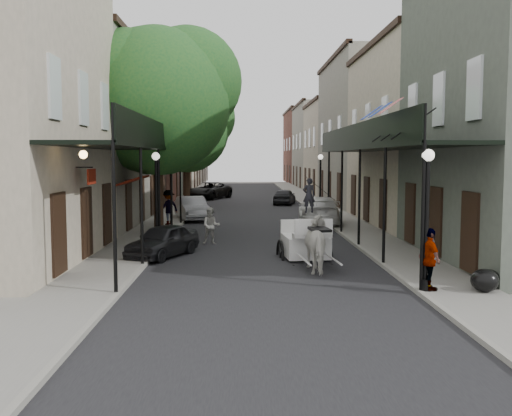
{
  "coord_description": "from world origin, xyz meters",
  "views": [
    {
      "loc": [
        -0.74,
        -16.65,
        3.59
      ],
      "look_at": [
        -0.14,
        6.13,
        1.6
      ],
      "focal_mm": 40.0,
      "sensor_mm": 36.0,
      "label": 1
    }
  ],
  "objects": [
    {
      "name": "trash_bags",
      "position": [
        5.72,
        -2.03,
        0.4
      ],
      "size": [
        0.97,
        1.12,
        0.61
      ],
      "color": "black",
      "rests_on": "sidewalk_right"
    },
    {
      "name": "car_left_far",
      "position": [
        -3.6,
        33.72,
        0.74
      ],
      "size": [
        4.41,
        5.89,
        1.49
      ],
      "primitive_type": "imported",
      "rotation": [
        0.0,
        0.0,
        -0.41
      ],
      "color": "black",
      "rests_on": "ground"
    },
    {
      "name": "gallery_right",
      "position": [
        4.79,
        6.98,
        4.05
      ],
      "size": [
        2.2,
        18.05,
        4.88
      ],
      "color": "black",
      "rests_on": "sidewalk_right"
    },
    {
      "name": "lamppost_right_near",
      "position": [
        4.1,
        -2.0,
        2.05
      ],
      "size": [
        0.32,
        0.32,
        3.71
      ],
      "color": "black",
      "rests_on": "sidewalk_right"
    },
    {
      "name": "lamppost_right_far",
      "position": [
        4.1,
        18.0,
        2.05
      ],
      "size": [
        0.32,
        0.32,
        3.71
      ],
      "color": "black",
      "rests_on": "sidewalk_right"
    },
    {
      "name": "lamppost_left",
      "position": [
        -4.1,
        6.0,
        2.05
      ],
      "size": [
        0.32,
        0.32,
        3.71
      ],
      "color": "black",
      "rests_on": "sidewalk_left"
    },
    {
      "name": "pedestrian_sidewalk_right",
      "position": [
        4.2,
        -2.0,
        0.95
      ],
      "size": [
        0.58,
        1.03,
        1.66
      ],
      "primitive_type": "imported",
      "rotation": [
        0.0,
        0.0,
        1.76
      ],
      "color": "gray",
      "rests_on": "sidewalk_right"
    },
    {
      "name": "road",
      "position": [
        0.0,
        20.0,
        0.01
      ],
      "size": [
        8.0,
        90.0,
        0.01
      ],
      "primitive_type": "cube",
      "color": "black",
      "rests_on": "ground"
    },
    {
      "name": "car_left_mid",
      "position": [
        -3.6,
        16.42,
        0.68
      ],
      "size": [
        2.5,
        4.39,
        1.37
      ],
      "primitive_type": "imported",
      "rotation": [
        0.0,
        0.0,
        0.27
      ],
      "color": "#939297",
      "rests_on": "ground"
    },
    {
      "name": "pedestrian_sidewalk_left",
      "position": [
        -4.56,
        13.23,
        1.03
      ],
      "size": [
        1.32,
        1.28,
        1.81
      ],
      "primitive_type": "imported",
      "rotation": [
        0.0,
        0.0,
        3.87
      ],
      "color": "gray",
      "rests_on": "sidewalk_left"
    },
    {
      "name": "sidewalk_right",
      "position": [
        5.0,
        20.0,
        0.06
      ],
      "size": [
        2.2,
        90.0,
        0.12
      ],
      "primitive_type": "cube",
      "color": "gray",
      "rests_on": "ground"
    },
    {
      "name": "gallery_left",
      "position": [
        -4.79,
        6.98,
        4.05
      ],
      "size": [
        2.2,
        18.05,
        4.88
      ],
      "color": "black",
      "rests_on": "sidewalk_left"
    },
    {
      "name": "pedestrian_walking",
      "position": [
        -2.0,
        7.06,
        0.77
      ],
      "size": [
        0.77,
        0.61,
        1.54
      ],
      "primitive_type": "imported",
      "rotation": [
        0.0,
        0.0,
        0.04
      ],
      "color": "#B7B6AD",
      "rests_on": "ground"
    },
    {
      "name": "building_row_left",
      "position": [
        -8.6,
        30.0,
        5.25
      ],
      "size": [
        5.0,
        80.0,
        10.5
      ],
      "primitive_type": "cube",
      "color": "beige",
      "rests_on": "ground"
    },
    {
      "name": "sidewalk_left",
      "position": [
        -5.0,
        20.0,
        0.06
      ],
      "size": [
        2.2,
        90.0,
        0.12
      ],
      "primitive_type": "cube",
      "color": "gray",
      "rests_on": "ground"
    },
    {
      "name": "car_right_far",
      "position": [
        2.64,
        27.57,
        0.62
      ],
      "size": [
        2.2,
        3.88,
        1.25
      ],
      "primitive_type": "imported",
      "rotation": [
        0.0,
        0.0,
        2.93
      ],
      "color": "black",
      "rests_on": "ground"
    },
    {
      "name": "tree_near",
      "position": [
        -4.2,
        10.18,
        6.49
      ],
      "size": [
        7.31,
        6.8,
        9.63
      ],
      "color": "#382619",
      "rests_on": "sidewalk_left"
    },
    {
      "name": "car_right_near",
      "position": [
        3.48,
        14.0,
        0.77
      ],
      "size": [
        2.6,
        5.44,
        1.53
      ],
      "primitive_type": "imported",
      "rotation": [
        0.0,
        0.0,
        3.05
      ],
      "color": "silver",
      "rests_on": "ground"
    },
    {
      "name": "carriage",
      "position": [
        1.52,
        3.96,
        1.14
      ],
      "size": [
        1.96,
        2.71,
        2.94
      ],
      "rotation": [
        0.0,
        0.0,
        0.09
      ],
      "color": "black",
      "rests_on": "ground"
    },
    {
      "name": "ground",
      "position": [
        0.0,
        0.0,
        0.0
      ],
      "size": [
        140.0,
        140.0,
        0.0
      ],
      "primitive_type": "plane",
      "color": "gray",
      "rests_on": "ground"
    },
    {
      "name": "building_row_right",
      "position": [
        8.6,
        30.0,
        5.25
      ],
      "size": [
        5.0,
        80.0,
        10.5
      ],
      "primitive_type": "cube",
      "color": "gray",
      "rests_on": "ground"
    },
    {
      "name": "car_left_near",
      "position": [
        -3.6,
        4.0,
        0.6
      ],
      "size": [
        2.71,
        3.78,
        1.19
      ],
      "primitive_type": "imported",
      "rotation": [
        0.0,
        0.0,
        -0.42
      ],
      "color": "black",
      "rests_on": "ground"
    },
    {
      "name": "horse",
      "position": [
        1.77,
        1.23,
        0.88
      ],
      "size": [
        1.13,
        2.16,
        1.76
      ],
      "primitive_type": "imported",
      "rotation": [
        0.0,
        0.0,
        3.23
      ],
      "color": "silver",
      "rests_on": "ground"
    },
    {
      "name": "tree_far",
      "position": [
        -4.25,
        24.18,
        5.84
      ],
      "size": [
        6.45,
        6.0,
        8.61
      ],
      "color": "#382619",
      "rests_on": "sidewalk_left"
    }
  ]
}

